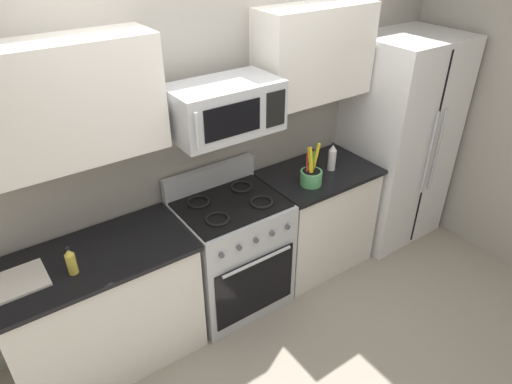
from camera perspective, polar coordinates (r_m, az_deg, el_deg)
ground_plane at (r=3.49m, az=3.02°, el=-18.94°), size 16.00×16.00×0.00m
wall_back at (r=3.37m, az=-6.94°, el=6.90°), size 8.00×0.10×2.60m
counter_left at (r=3.26m, az=-18.46°, el=-13.79°), size 1.22×0.62×0.91m
range_oven at (r=3.52m, az=-3.05°, el=-7.53°), size 0.76×0.66×1.09m
counter_right at (r=3.95m, az=7.46°, el=-3.20°), size 0.92×0.62×0.91m
refrigerator at (r=4.32m, az=17.20°, el=6.04°), size 0.86×0.73×1.87m
wall_right at (r=4.32m, az=28.76°, el=8.85°), size 0.10×8.00×2.60m
microwave at (r=2.96m, az=-3.98°, el=10.44°), size 0.72×0.44×0.33m
upper_cabinets_left at (r=2.68m, az=-24.60°, el=9.68°), size 1.21×0.34×0.67m
upper_cabinets_right at (r=3.49m, az=7.29°, el=16.83°), size 0.91×0.34×0.67m
utensil_crock at (r=3.49m, az=6.90°, el=2.01°), size 0.17×0.17×0.34m
cutting_board at (r=2.94m, az=-27.72°, el=-9.94°), size 0.32×0.27×0.02m
bottle_oil at (r=2.83m, az=-22.11°, el=-8.04°), size 0.06×0.06×0.18m
bottle_hot_sauce at (r=3.67m, az=7.01°, el=3.83°), size 0.05×0.05×0.20m
bottle_vinegar at (r=3.71m, az=9.49°, el=4.28°), size 0.06×0.06×0.24m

